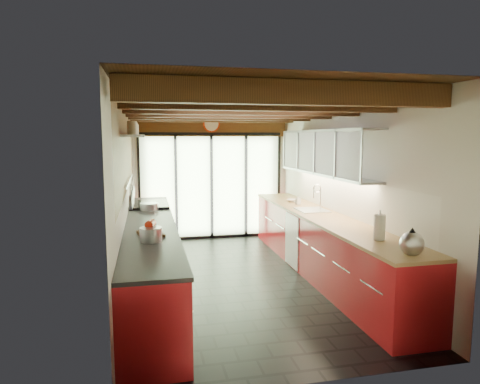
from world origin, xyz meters
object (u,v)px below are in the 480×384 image
(stand_mixer, at_px, (151,231))
(soap_bottle, at_px, (298,200))
(kettle, at_px, (412,242))
(bowl, at_px, (292,200))
(paper_towel, at_px, (380,228))

(stand_mixer, bearing_deg, soap_bottle, 38.77)
(stand_mixer, height_order, soap_bottle, stand_mixer)
(kettle, height_order, bowl, kettle)
(soap_bottle, bearing_deg, kettle, -90.00)
(paper_towel, bearing_deg, kettle, -90.00)
(bowl, bearing_deg, kettle, -90.00)
(bowl, bearing_deg, soap_bottle, -90.00)
(kettle, relative_size, soap_bottle, 2.04)
(stand_mixer, bearing_deg, paper_towel, -13.99)
(stand_mixer, relative_size, kettle, 0.83)
(kettle, bearing_deg, paper_towel, 90.00)
(kettle, relative_size, paper_towel, 0.96)
(paper_towel, height_order, bowl, paper_towel)
(stand_mixer, height_order, paper_towel, paper_towel)
(bowl, bearing_deg, paper_towel, -90.00)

